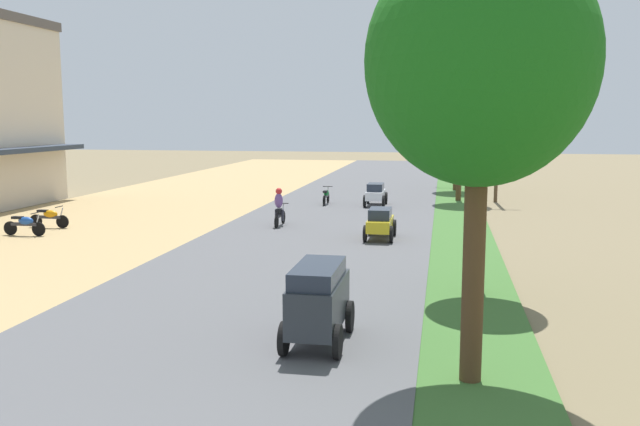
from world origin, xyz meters
The scene contains 14 objects.
parked_motorbike_sixth centered at (-11.44, 19.45, 0.55)m, with size 1.80×0.54×0.94m.
parked_motorbike_seventh centered at (-11.58, 21.41, 0.55)m, with size 1.80×0.54×0.94m.
median_tree_nearest centered at (5.44, 7.30, 5.62)m, with size 3.89×3.89×7.71m.
median_tree_second centered at (5.84, 13.65, 4.97)m, with size 2.86×2.86×6.51m.
median_tree_third centered at (5.77, 34.43, 6.66)m, with size 3.10×3.10×8.34m.
median_tree_fourth centered at (5.70, 40.26, 6.16)m, with size 3.16×3.16×7.94m.
streetlamp_near centered at (5.80, 44.43, 4.47)m, with size 3.16×0.20×7.63m.
streetlamp_mid centered at (5.80, 53.47, 4.61)m, with size 3.16×0.20×7.91m.
utility_pole_near centered at (7.83, 34.46, 4.25)m, with size 1.80×0.20×8.13m.
car_van_charcoal centered at (2.42, 8.71, 1.02)m, with size 1.19×2.41×1.67m.
car_sedan_yellow centered at (2.54, 21.17, 0.74)m, with size 1.10×2.26×1.19m.
car_sedan_white centered at (1.38, 31.17, 0.74)m, with size 1.10×2.26×1.19m.
motorbike_ahead_third centered at (-2.02, 23.54, 0.86)m, with size 0.54×1.80×1.66m.
motorbike_ahead_fourth centered at (-1.31, 31.25, 0.57)m, with size 0.54×1.80×0.94m.
Camera 1 is at (4.86, -4.56, 4.70)m, focal length 37.99 mm.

